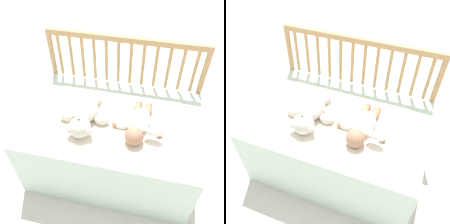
{
  "view_description": "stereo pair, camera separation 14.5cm",
  "coord_description": "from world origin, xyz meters",
  "views": [
    {
      "loc": [
        0.23,
        -1.01,
        1.56
      ],
      "look_at": [
        0.0,
        -0.01,
        0.53
      ],
      "focal_mm": 40.0,
      "sensor_mm": 36.0,
      "label": 1
    },
    {
      "loc": [
        0.37,
        -0.97,
        1.56
      ],
      "look_at": [
        0.0,
        -0.01,
        0.53
      ],
      "focal_mm": 40.0,
      "sensor_mm": 36.0,
      "label": 2
    }
  ],
  "objects": [
    {
      "name": "crib_rail",
      "position": [
        -0.0,
        0.37,
        0.58
      ],
      "size": [
        1.06,
        0.04,
        0.82
      ],
      "color": "tan",
      "rests_on": "ground_plane"
    },
    {
      "name": "blanket",
      "position": [
        -0.0,
        -0.02,
        0.48
      ],
      "size": [
        0.79,
        0.48,
        0.01
      ],
      "color": "silver",
      "rests_on": "crib_mattress"
    },
    {
      "name": "ground_plane",
      "position": [
        0.0,
        0.0,
        0.0
      ],
      "size": [
        12.0,
        12.0,
        0.0
      ],
      "primitive_type": "plane",
      "color": "silver"
    },
    {
      "name": "teddy_bear",
      "position": [
        -0.15,
        -0.05,
        0.53
      ],
      "size": [
        0.3,
        0.39,
        0.13
      ],
      "color": "silver",
      "rests_on": "crib_mattress"
    },
    {
      "name": "baby",
      "position": [
        0.16,
        -0.04,
        0.51
      ],
      "size": [
        0.3,
        0.36,
        0.1
      ],
      "color": "white",
      "rests_on": "crib_mattress"
    },
    {
      "name": "crib_mattress",
      "position": [
        0.0,
        0.0,
        0.24
      ],
      "size": [
        1.06,
        0.69,
        0.47
      ],
      "color": "silver",
      "rests_on": "ground_plane"
    }
  ]
}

